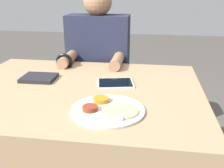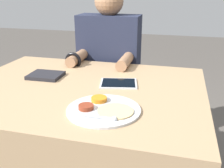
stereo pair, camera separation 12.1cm
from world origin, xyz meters
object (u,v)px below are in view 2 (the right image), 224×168
at_px(thali_tray, 104,109).
at_px(tablet_device, 119,83).
at_px(red_notebook, 46,76).
at_px(person_diner, 109,78).

distance_m(thali_tray, tablet_device, 0.32).
height_order(red_notebook, person_diner, person_diner).
height_order(thali_tray, person_diner, person_diner).
distance_m(red_notebook, person_diner, 0.60).
xyz_separation_m(thali_tray, tablet_device, (-0.01, 0.32, -0.00)).
relative_size(thali_tray, person_diner, 0.25).
bearing_deg(tablet_device, red_notebook, 179.09).
xyz_separation_m(tablet_device, person_diner, (-0.20, 0.53, -0.17)).
xyz_separation_m(red_notebook, person_diner, (0.23, 0.53, -0.17)).
xyz_separation_m(thali_tray, red_notebook, (-0.44, 0.33, 0.00)).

